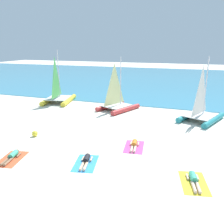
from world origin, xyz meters
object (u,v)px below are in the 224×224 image
(towel_rightmost, at_px, (194,183))
(sunbather_rightmost, at_px, (194,179))
(sunbather_leftmost, at_px, (12,156))
(sunbather_center_right, at_px, (134,144))
(sailboat_red, at_px, (117,102))
(beach_ball, at_px, (35,134))
(sunbather_center_left, at_px, (86,160))
(towel_center_left, at_px, (86,163))
(towel_leftmost, at_px, (12,159))
(towel_center_right, at_px, (134,147))
(sailboat_yellow, at_px, (58,95))
(sailboat_teal, at_px, (201,112))

(towel_rightmost, bearing_deg, sunbather_rightmost, 101.57)
(sunbather_leftmost, height_order, sunbather_center_right, same)
(sailboat_red, height_order, sunbather_rightmost, sailboat_red)
(sunbather_rightmost, xyz_separation_m, beach_ball, (-10.02, 2.21, 0.06))
(sunbather_center_left, relative_size, towel_rightmost, 0.82)
(sunbather_leftmost, distance_m, sunbather_center_right, 6.84)
(sunbather_leftmost, relative_size, beach_ball, 4.08)
(towel_rightmost, relative_size, beach_ball, 4.97)
(beach_ball, bearing_deg, towel_center_left, -25.06)
(towel_leftmost, height_order, sunbather_center_right, sunbather_center_right)
(towel_center_right, bearing_deg, sunbather_leftmost, -148.18)
(beach_ball, bearing_deg, sailboat_yellow, 112.50)
(sailboat_red, bearing_deg, sailboat_teal, 16.47)
(sunbather_leftmost, relative_size, towel_center_right, 0.82)
(towel_leftmost, distance_m, sunbather_center_left, 4.03)
(towel_rightmost, bearing_deg, towel_center_right, 140.50)
(sailboat_yellow, distance_m, sunbather_rightmost, 17.65)
(towel_center_right, bearing_deg, sailboat_red, 115.12)
(towel_rightmost, xyz_separation_m, sunbather_rightmost, (-0.01, 0.07, 0.13))
(sailboat_yellow, relative_size, sunbather_rightmost, 3.45)
(sailboat_yellow, xyz_separation_m, sunbather_center_left, (8.44, -11.06, -0.67))
(sailboat_teal, relative_size, towel_center_right, 2.65)
(sailboat_yellow, bearing_deg, towel_leftmost, -82.28)
(towel_rightmost, xyz_separation_m, beach_ball, (-10.03, 2.27, 0.19))
(sunbather_leftmost, bearing_deg, towel_rightmost, -7.23)
(towel_center_left, xyz_separation_m, sunbather_center_right, (1.83, 2.84, 0.13))
(sailboat_red, xyz_separation_m, beach_ball, (-3.09, -8.07, -0.53))
(sunbather_center_left, height_order, sunbather_rightmost, same)
(sailboat_teal, relative_size, towel_leftmost, 2.65)
(towel_rightmost, relative_size, sunbather_rightmost, 1.22)
(sunbather_center_right, bearing_deg, towel_rightmost, -48.43)
(sunbather_center_right, bearing_deg, sailboat_red, 106.90)
(sunbather_rightmost, relative_size, beach_ball, 4.09)
(sailboat_yellow, height_order, towel_rightmost, sailboat_yellow)
(towel_leftmost, relative_size, sunbather_center_right, 1.21)
(towel_center_left, bearing_deg, towel_center_right, 56.37)
(towel_center_left, bearing_deg, sunbather_leftmost, -168.28)
(towel_center_left, distance_m, beach_ball, 5.27)
(towel_center_left, bearing_deg, sunbather_rightmost, 0.25)
(sunbather_center_left, distance_m, sunbather_rightmost, 5.26)
(sunbather_leftmost, xyz_separation_m, towel_rightmost, (9.20, 0.78, -0.13))
(sailboat_teal, xyz_separation_m, sunbather_leftmost, (-9.52, -10.29, -0.62))
(sailboat_teal, distance_m, sunbather_center_right, 7.64)
(towel_center_right, bearing_deg, towel_leftmost, -147.65)
(sunbather_leftmost, relative_size, sunbather_rightmost, 1.00)
(towel_leftmost, bearing_deg, sunbather_rightmost, 5.64)
(towel_leftmost, relative_size, beach_ball, 4.97)
(sailboat_teal, bearing_deg, sunbather_rightmost, -69.56)
(sunbather_center_right, relative_size, beach_ball, 4.10)
(sailboat_yellow, distance_m, towel_leftmost, 12.86)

